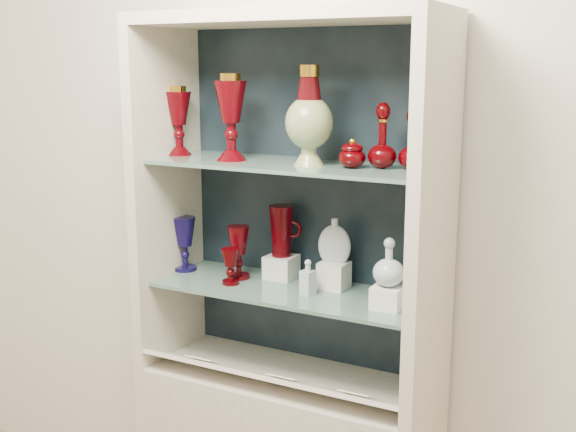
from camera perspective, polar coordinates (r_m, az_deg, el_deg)
The scene contains 29 objects.
wall_back at distance 2.50m, azimuth 2.36°, elevation 3.16°, with size 3.50×0.02×2.80m, color silver.
cabinet_back_panel at distance 2.49m, azimuth 2.05°, elevation 1.36°, with size 0.98×0.02×1.15m, color black.
cabinet_side_left at distance 2.58m, azimuth -9.48°, elevation 1.57°, with size 0.04×0.40×1.15m, color #BAB09D.
cabinet_side_right at distance 2.14m, azimuth 11.42°, elevation -0.58°, with size 0.04×0.40×1.15m, color #BAB09D.
cabinet_top_cap at distance 2.28m, azimuth 0.00°, elevation 15.43°, with size 1.00×0.40×0.04m, color #BAB09D.
shelf_lower at distance 2.41m, azimuth 0.22°, elevation -5.88°, with size 0.92×0.34×0.01m, color slate.
shelf_upper at distance 2.32m, azimuth 0.23°, elevation 4.07°, with size 0.92×0.34×0.01m, color slate.
label_ledge at distance 2.40m, azimuth -1.26°, elevation -12.74°, with size 0.92×0.18×0.01m, color #BAB09D.
label_card_0 at distance 2.37m, azimuth -0.33°, elevation -12.62°, with size 0.10×0.07×0.00m, color white.
label_card_1 at distance 2.52m, azimuth -6.72°, elevation -11.16°, with size 0.10×0.07×0.00m, color white.
label_card_2 at distance 2.28m, azimuth 5.41°, elevation -13.79°, with size 0.10×0.07×0.00m, color white.
pedestal_lamp_left at distance 2.54m, azimuth -8.63°, elevation 7.45°, with size 0.09×0.09×0.24m, color #4F0308, non-canonical shape.
pedestal_lamp_right at distance 2.37m, azimuth -4.53°, elevation 7.78°, with size 0.11×0.11×0.28m, color #4F0308, non-canonical shape.
enamel_urn at distance 2.25m, azimuth 1.68°, elevation 7.93°, with size 0.15×0.15×0.31m, color #0B4211, non-canonical shape.
ruby_decanter_a at distance 2.20m, azimuth 7.49°, elevation 6.63°, with size 0.09×0.09×0.22m, color #430002, non-canonical shape.
ruby_decanter_b at distance 2.19m, azimuth 9.84°, elevation 6.18°, with size 0.08×0.08×0.20m, color #430002, non-canonical shape.
lidded_bowl at distance 2.20m, azimuth 5.09°, elevation 5.01°, with size 0.08×0.08×0.09m, color #430002, non-canonical shape.
cobalt_goblet at distance 2.62m, azimuth -8.16°, elevation -2.19°, with size 0.08×0.08×0.20m, color #130B46, non-canonical shape.
ruby_goblet_tall at distance 2.50m, azimuth -3.93°, elevation -2.88°, with size 0.08×0.08×0.18m, color #4F0308, non-canonical shape.
ruby_goblet_small at distance 2.44m, azimuth -4.57°, elevation -4.00°, with size 0.06×0.06×0.12m, color #430002, non-canonical shape.
riser_ruby_pitcher at distance 2.51m, azimuth -0.52°, elevation -4.04°, with size 0.10×0.10×0.08m, color silver.
ruby_pitcher at distance 2.48m, azimuth -0.53°, elevation -1.18°, with size 0.13×0.08×0.18m, color #4F0308, non-canonical shape.
clear_square_bottle at distance 2.33m, azimuth 1.58°, elevation -4.86°, with size 0.04×0.04×0.12m, color #A4B5BF, non-canonical shape.
riser_flat_flask at distance 2.40m, azimuth 3.65°, elevation -4.69°, with size 0.09×0.09×0.09m, color silver.
flat_flask at distance 2.37m, azimuth 3.69°, elevation -1.87°, with size 0.11×0.04×0.15m, color #B2BDC9, non-canonical shape.
riser_clear_round_decanter at distance 2.23m, azimuth 7.89°, elevation -6.38°, with size 0.09×0.09×0.07m, color silver.
clear_round_decanter at distance 2.20m, azimuth 7.97°, elevation -3.73°, with size 0.10×0.10×0.14m, color #A4B5BF, non-canonical shape.
riser_cameo_medallion at distance 2.26m, azimuth 10.57°, elevation -5.82°, with size 0.08×0.08×0.10m, color silver.
cameo_medallion at distance 2.23m, azimuth 10.68°, elevation -2.95°, with size 0.11×0.04×0.13m, color black, non-canonical shape.
Camera 1 is at (1.06, -0.48, 1.78)m, focal length 45.00 mm.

